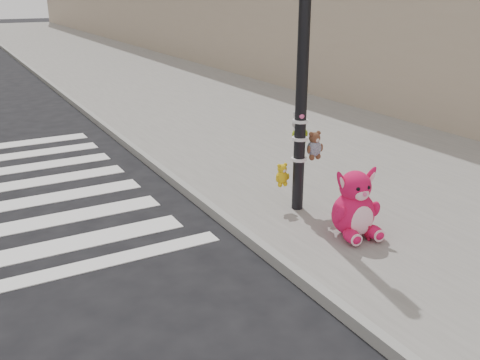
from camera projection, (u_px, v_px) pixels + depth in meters
ground at (182, 335)px, 5.18m from camera, size 120.00×120.00×0.00m
sidewalk_near at (204, 100)px, 15.66m from camera, size 7.00×80.00×0.14m
curb_edge at (86, 112)px, 14.09m from camera, size 0.12×80.00×0.15m
signal_pole at (302, 94)px, 7.26m from camera, size 0.68×0.50×4.00m
pink_bunny at (355, 208)px, 6.82m from camera, size 0.66×0.74×0.92m
red_teddy at (369, 232)px, 6.78m from camera, size 0.18×0.17×0.22m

